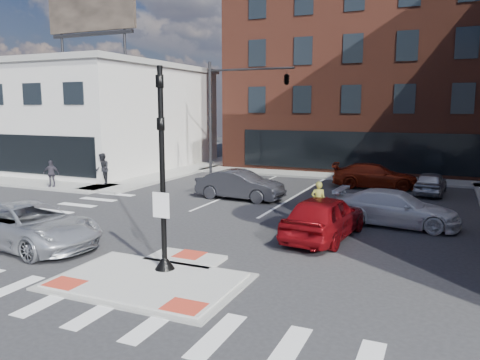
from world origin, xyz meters
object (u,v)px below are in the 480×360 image
at_px(bg_car_red, 375,176).
at_px(pedestrian_a, 103,169).
at_px(silver_suv, 29,225).
at_px(white_pickup, 396,208).
at_px(red_sedan, 324,217).
at_px(bg_car_silver, 431,183).
at_px(cyclist, 318,214).
at_px(pedestrian_b, 51,174).
at_px(bg_car_dark, 240,185).

xyz_separation_m(bg_car_red, pedestrian_a, (-15.68, -6.39, 0.38)).
distance_m(silver_suv, white_pickup, 14.40).
height_order(red_sedan, white_pickup, red_sedan).
bearing_deg(bg_car_silver, silver_suv, 56.48).
relative_size(red_sedan, cyclist, 2.46).
xyz_separation_m(white_pickup, cyclist, (-2.78, -2.17, -0.06)).
bearing_deg(silver_suv, bg_car_red, -22.32).
xyz_separation_m(silver_suv, pedestrian_a, (-6.12, 11.27, 0.34)).
distance_m(silver_suv, pedestrian_b, 12.48).
xyz_separation_m(silver_suv, bg_car_silver, (12.78, 16.65, -0.13)).
height_order(bg_car_silver, pedestrian_b, pedestrian_b).
bearing_deg(bg_car_red, bg_car_dark, 129.40).
distance_m(white_pickup, cyclist, 3.53).
bearing_deg(white_pickup, bg_car_silver, -3.62).
distance_m(silver_suv, red_sedan, 10.75).
height_order(white_pickup, pedestrian_b, pedestrian_b).
xyz_separation_m(white_pickup, pedestrian_a, (-17.78, 2.83, 0.39)).
distance_m(white_pickup, pedestrian_a, 18.01).
bearing_deg(bg_car_silver, cyclist, 73.43).
distance_m(red_sedan, cyclist, 1.15).
distance_m(bg_car_dark, pedestrian_a, 9.51).
bearing_deg(bg_car_dark, pedestrian_b, 101.70).
relative_size(red_sedan, bg_car_red, 0.96).
bearing_deg(pedestrian_a, bg_car_dark, 34.33).
xyz_separation_m(bg_car_silver, cyclist, (-3.89, -10.38, 0.01)).
height_order(red_sedan, bg_car_red, red_sedan).
bearing_deg(red_sedan, silver_suv, 35.37).
height_order(silver_suv, bg_car_red, silver_suv).
bearing_deg(silver_suv, cyclist, -48.67).
xyz_separation_m(bg_car_dark, bg_car_red, (6.18, 6.66, -0.04)).
distance_m(bg_car_red, pedestrian_a, 16.94).
bearing_deg(bg_car_red, silver_suv, 143.82).
bearing_deg(white_pickup, bg_car_red, 16.92).
height_order(silver_suv, bg_car_silver, silver_suv).
bearing_deg(red_sedan, cyclist, -57.78).
relative_size(red_sedan, white_pickup, 0.98).
bearing_deg(silver_suv, pedestrian_a, 34.62).
distance_m(silver_suv, pedestrian_a, 12.83).
xyz_separation_m(bg_car_silver, bg_car_red, (-3.21, 1.01, 0.08)).
relative_size(red_sedan, pedestrian_b, 3.08).
distance_m(white_pickup, bg_car_dark, 8.67).
bearing_deg(bg_car_red, cyclist, 168.84).
distance_m(bg_car_dark, cyclist, 7.25).
xyz_separation_m(white_pickup, bg_car_dark, (-8.28, 2.56, 0.05)).
xyz_separation_m(red_sedan, cyclist, (-0.50, 1.02, -0.17)).
xyz_separation_m(silver_suv, red_sedan, (9.38, 5.25, 0.06)).
height_order(silver_suv, cyclist, cyclist).
distance_m(bg_car_silver, pedestrian_a, 19.65).
bearing_deg(bg_car_dark, pedestrian_a, 91.69).
relative_size(cyclist, pedestrian_b, 1.25).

